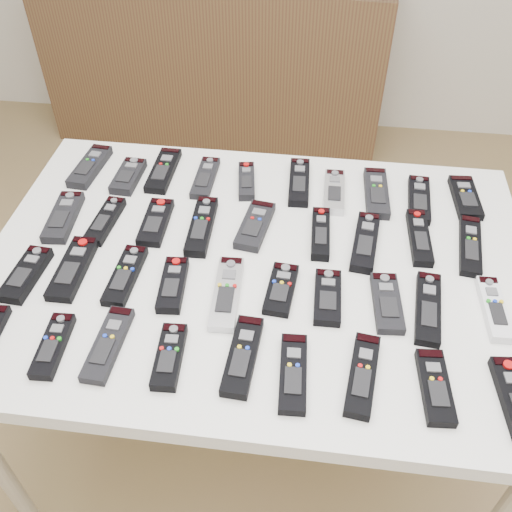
# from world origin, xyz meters

# --- Properties ---
(ground) EXTENTS (4.00, 4.00, 0.00)m
(ground) POSITION_xyz_m (0.00, 0.00, 0.00)
(ground) COLOR #967F4C
(ground) RESTS_ON ground
(table) EXTENTS (1.25, 0.88, 0.78)m
(table) POSITION_xyz_m (-0.04, 0.05, 0.72)
(table) COLOR white
(table) RESTS_ON ground
(sideboard) EXTENTS (1.69, 0.48, 0.83)m
(sideboard) POSITION_xyz_m (-0.47, 1.78, 0.42)
(sideboard) COLOR #492C1D
(sideboard) RESTS_ON ground
(remote_0) EXTENTS (0.07, 0.18, 0.02)m
(remote_0) POSITION_xyz_m (-0.53, 0.35, 0.79)
(remote_0) COLOR black
(remote_0) RESTS_ON table
(remote_1) EXTENTS (0.06, 0.14, 0.02)m
(remote_1) POSITION_xyz_m (-0.41, 0.32, 0.79)
(remote_1) COLOR black
(remote_1) RESTS_ON table
(remote_2) EXTENTS (0.06, 0.19, 0.02)m
(remote_2) POSITION_xyz_m (-0.33, 0.36, 0.79)
(remote_2) COLOR black
(remote_2) RESTS_ON table
(remote_3) EXTENTS (0.05, 0.17, 0.02)m
(remote_3) POSITION_xyz_m (-0.21, 0.34, 0.79)
(remote_3) COLOR black
(remote_3) RESTS_ON table
(remote_4) EXTENTS (0.06, 0.15, 0.02)m
(remote_4) POSITION_xyz_m (-0.10, 0.34, 0.79)
(remote_4) COLOR black
(remote_4) RESTS_ON table
(remote_5) EXTENTS (0.06, 0.19, 0.02)m
(remote_5) POSITION_xyz_m (0.04, 0.35, 0.79)
(remote_5) COLOR black
(remote_5) RESTS_ON table
(remote_6) EXTENTS (0.05, 0.17, 0.02)m
(remote_6) POSITION_xyz_m (0.13, 0.32, 0.79)
(remote_6) COLOR #B7B7BC
(remote_6) RESTS_ON table
(remote_7) EXTENTS (0.06, 0.19, 0.02)m
(remote_7) POSITION_xyz_m (0.24, 0.33, 0.79)
(remote_7) COLOR black
(remote_7) RESTS_ON table
(remote_8) EXTENTS (0.06, 0.18, 0.02)m
(remote_8) POSITION_xyz_m (0.35, 0.32, 0.79)
(remote_8) COLOR black
(remote_8) RESTS_ON table
(remote_9) EXTENTS (0.07, 0.17, 0.02)m
(remote_9) POSITION_xyz_m (0.47, 0.35, 0.79)
(remote_9) COLOR black
(remote_9) RESTS_ON table
(remote_10) EXTENTS (0.07, 0.18, 0.02)m
(remote_10) POSITION_xyz_m (-0.52, 0.14, 0.79)
(remote_10) COLOR black
(remote_10) RESTS_ON table
(remote_11) EXTENTS (0.06, 0.17, 0.02)m
(remote_11) POSITION_xyz_m (-0.42, 0.14, 0.79)
(remote_11) COLOR black
(remote_11) RESTS_ON table
(remote_12) EXTENTS (0.06, 0.16, 0.02)m
(remote_12) POSITION_xyz_m (-0.29, 0.15, 0.79)
(remote_12) COLOR black
(remote_12) RESTS_ON table
(remote_13) EXTENTS (0.06, 0.20, 0.02)m
(remote_13) POSITION_xyz_m (-0.18, 0.15, 0.79)
(remote_13) COLOR black
(remote_13) RESTS_ON table
(remote_14) EXTENTS (0.08, 0.17, 0.02)m
(remote_14) POSITION_xyz_m (-0.05, 0.17, 0.79)
(remote_14) COLOR black
(remote_14) RESTS_ON table
(remote_15) EXTENTS (0.05, 0.17, 0.02)m
(remote_15) POSITION_xyz_m (0.11, 0.16, 0.79)
(remote_15) COLOR black
(remote_15) RESTS_ON table
(remote_16) EXTENTS (0.07, 0.20, 0.02)m
(remote_16) POSITION_xyz_m (0.21, 0.14, 0.79)
(remote_16) COLOR black
(remote_16) RESTS_ON table
(remote_17) EXTENTS (0.05, 0.18, 0.02)m
(remote_17) POSITION_xyz_m (0.34, 0.17, 0.79)
(remote_17) COLOR black
(remote_17) RESTS_ON table
(remote_18) EXTENTS (0.07, 0.20, 0.02)m
(remote_18) POSITION_xyz_m (0.45, 0.16, 0.79)
(remote_18) COLOR black
(remote_18) RESTS_ON table
(remote_19) EXTENTS (0.06, 0.16, 0.02)m
(remote_19) POSITION_xyz_m (-0.53, -0.06, 0.79)
(remote_19) COLOR black
(remote_19) RESTS_ON table
(remote_20) EXTENTS (0.06, 0.19, 0.02)m
(remote_20) POSITION_xyz_m (-0.44, -0.03, 0.79)
(remote_20) COLOR black
(remote_20) RESTS_ON table
(remote_21) EXTENTS (0.06, 0.18, 0.02)m
(remote_21) POSITION_xyz_m (-0.31, -0.04, 0.79)
(remote_21) COLOR black
(remote_21) RESTS_ON table
(remote_22) EXTENTS (0.06, 0.15, 0.02)m
(remote_22) POSITION_xyz_m (-0.20, -0.05, 0.79)
(remote_22) COLOR black
(remote_22) RESTS_ON table
(remote_23) EXTENTS (0.06, 0.20, 0.02)m
(remote_23) POSITION_xyz_m (-0.08, -0.06, 0.79)
(remote_23) COLOR #B7B7BC
(remote_23) RESTS_ON table
(remote_24) EXTENTS (0.07, 0.15, 0.02)m
(remote_24) POSITION_xyz_m (0.03, -0.03, 0.79)
(remote_24) COLOR black
(remote_24) RESTS_ON table
(remote_25) EXTENTS (0.06, 0.15, 0.02)m
(remote_25) POSITION_xyz_m (0.13, -0.04, 0.79)
(remote_25) COLOR black
(remote_25) RESTS_ON table
(remote_26) EXTENTS (0.07, 0.16, 0.02)m
(remote_26) POSITION_xyz_m (0.26, -0.04, 0.79)
(remote_26) COLOR black
(remote_26) RESTS_ON table
(remote_27) EXTENTS (0.07, 0.20, 0.02)m
(remote_27) POSITION_xyz_m (0.34, -0.05, 0.79)
(remote_27) COLOR black
(remote_27) RESTS_ON table
(remote_28) EXTENTS (0.05, 0.17, 0.02)m
(remote_28) POSITION_xyz_m (0.48, -0.03, 0.79)
(remote_28) COLOR silver
(remote_28) RESTS_ON table
(remote_30) EXTENTS (0.05, 0.15, 0.02)m
(remote_30) POSITION_xyz_m (-0.40, -0.24, 0.79)
(remote_30) COLOR black
(remote_30) RESTS_ON table
(remote_31) EXTENTS (0.06, 0.18, 0.02)m
(remote_31) POSITION_xyz_m (-0.29, -0.22, 0.79)
(remote_31) COLOR black
(remote_31) RESTS_ON table
(remote_32) EXTENTS (0.06, 0.15, 0.02)m
(remote_32) POSITION_xyz_m (-0.17, -0.24, 0.79)
(remote_32) COLOR black
(remote_32) RESTS_ON table
(remote_33) EXTENTS (0.06, 0.18, 0.02)m
(remote_33) POSITION_xyz_m (-0.03, -0.22, 0.79)
(remote_33) COLOR black
(remote_33) RESTS_ON table
(remote_34) EXTENTS (0.06, 0.17, 0.02)m
(remote_34) POSITION_xyz_m (0.07, -0.24, 0.79)
(remote_34) COLOR black
(remote_34) RESTS_ON table
(remote_35) EXTENTS (0.07, 0.19, 0.02)m
(remote_35) POSITION_xyz_m (0.20, -0.23, 0.79)
(remote_35) COLOR black
(remote_35) RESTS_ON table
(remote_36) EXTENTS (0.06, 0.16, 0.02)m
(remote_36) POSITION_xyz_m (0.34, -0.24, 0.79)
(remote_36) COLOR black
(remote_36) RESTS_ON table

